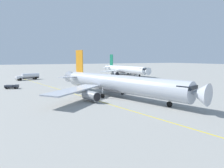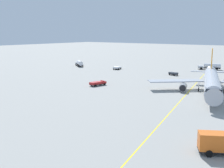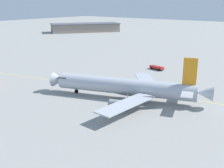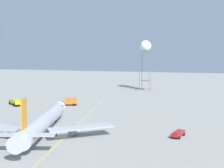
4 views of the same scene
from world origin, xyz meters
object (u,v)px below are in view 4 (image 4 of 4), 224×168
(fire_tender_truck, at_px, (16,102))
(catering_truck_truck, at_px, (69,102))
(ops_pickup_truck, at_px, (178,134))
(radar_tower, at_px, (146,48))
(airliner_main, at_px, (43,123))

(fire_tender_truck, bearing_deg, catering_truck_truck, -126.56)
(ops_pickup_truck, xyz_separation_m, radar_tower, (31.29, -96.18, 24.32))
(catering_truck_truck, relative_size, fire_tender_truck, 0.81)
(fire_tender_truck, height_order, radar_tower, radar_tower)
(catering_truck_truck, relative_size, ops_pickup_truck, 1.29)
(airliner_main, relative_size, fire_tender_truck, 4.37)
(catering_truck_truck, distance_m, ops_pickup_truck, 57.39)
(airliner_main, distance_m, radar_tower, 108.05)
(ops_pickup_truck, bearing_deg, fire_tender_truck, -97.90)
(ops_pickup_truck, relative_size, fire_tender_truck, 0.63)
(fire_tender_truck, bearing_deg, airliner_main, 171.67)
(airliner_main, xyz_separation_m, catering_truck_truck, (14.70, -41.29, -1.44))
(fire_tender_truck, distance_m, radar_tower, 84.20)
(airliner_main, xyz_separation_m, ops_pickup_truck, (-33.13, -9.58, -2.28))
(ops_pickup_truck, relative_size, radar_tower, 0.20)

